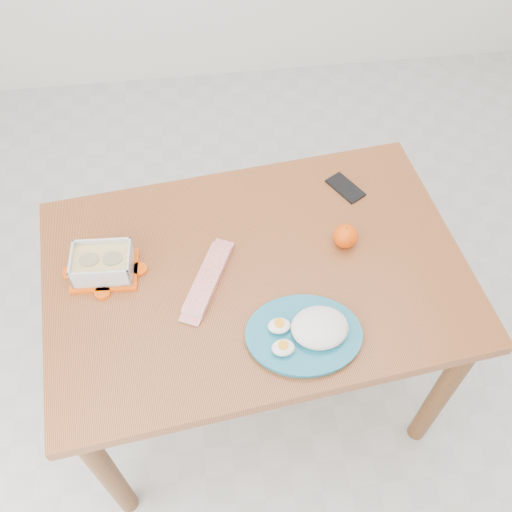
{
  "coord_description": "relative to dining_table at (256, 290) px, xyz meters",
  "views": [
    {
      "loc": [
        -0.19,
        -1.05,
        2.03
      ],
      "look_at": [
        -0.08,
        -0.16,
        0.81
      ],
      "focal_mm": 40.0,
      "sensor_mm": 36.0,
      "label": 1
    }
  ],
  "objects": [
    {
      "name": "dining_table",
      "position": [
        0.0,
        0.0,
        0.0
      ],
      "size": [
        1.22,
        0.89,
        0.75
      ],
      "rotation": [
        0.0,
        0.0,
        0.11
      ],
      "color": "#AB5130",
      "rests_on": "ground"
    },
    {
      "name": "rice_plate",
      "position": [
        0.1,
        -0.22,
        0.13
      ],
      "size": [
        0.31,
        0.31,
        0.08
      ],
      "rotation": [
        0.0,
        0.0,
        -0.08
      ],
      "color": "#176782",
      "rests_on": "dining_table"
    },
    {
      "name": "candy_bar",
      "position": [
        -0.13,
        -0.02,
        0.12
      ],
      "size": [
        0.15,
        0.23,
        0.02
      ],
      "primitive_type": "cube",
      "rotation": [
        0.0,
        0.0,
        1.13
      ],
      "color": "red",
      "rests_on": "dining_table"
    },
    {
      "name": "smartphone",
      "position": [
        0.31,
        0.26,
        0.11
      ],
      "size": [
        0.11,
        0.13,
        0.01
      ],
      "primitive_type": "cube",
      "rotation": [
        0.0,
        0.0,
        0.53
      ],
      "color": "black",
      "rests_on": "dining_table"
    },
    {
      "name": "orange_fruit",
      "position": [
        0.26,
        0.06,
        0.14
      ],
      "size": [
        0.07,
        0.07,
        0.07
      ],
      "primitive_type": "sphere",
      "color": "#FF4105",
      "rests_on": "dining_table"
    },
    {
      "name": "ground",
      "position": [
        0.08,
        0.16,
        -0.65
      ],
      "size": [
        3.5,
        3.5,
        0.0
      ],
      "primitive_type": "plane",
      "color": "#B7B7B2",
      "rests_on": "ground"
    },
    {
      "name": "food_container",
      "position": [
        -0.41,
        0.04,
        0.14
      ],
      "size": [
        0.19,
        0.15,
        0.08
      ],
      "rotation": [
        0.0,
        0.0,
        -0.06
      ],
      "color": "#F54F07",
      "rests_on": "dining_table"
    }
  ]
}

